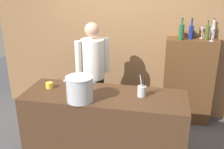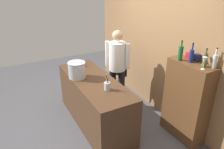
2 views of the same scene
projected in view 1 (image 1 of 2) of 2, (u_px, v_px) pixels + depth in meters
name	position (u px, v px, depth m)	size (l,w,h in m)	color
brick_back_panel	(124.00, 25.00, 4.31)	(4.40, 0.10, 3.00)	olive
prep_counter	(105.00, 126.00, 3.39)	(2.01, 0.70, 0.90)	#472D1C
bar_cabinet	(188.00, 81.00, 4.20)	(0.76, 0.32, 1.37)	brown
chef	(93.00, 69.00, 3.90)	(0.45, 0.42, 1.66)	black
stockpot_large	(80.00, 89.00, 3.03)	(0.38, 0.32, 0.30)	#B7BABF
utensil_crock	(142.00, 91.00, 3.17)	(0.10, 0.10, 0.28)	#B7BABF
butter_jar	(49.00, 85.00, 3.41)	(0.09, 0.09, 0.07)	yellow
wine_bottle_cobalt	(191.00, 32.00, 3.91)	(0.07, 0.07, 0.31)	navy
wine_bottle_clear	(213.00, 31.00, 3.95)	(0.07, 0.07, 0.30)	silver
wine_bottle_green	(181.00, 32.00, 3.86)	(0.07, 0.07, 0.32)	#1E592D
wine_bottle_olive	(207.00, 32.00, 3.89)	(0.06, 0.06, 0.28)	#475123
wine_glass_short	(213.00, 32.00, 3.78)	(0.07, 0.07, 0.19)	silver
wine_glass_wide	(202.00, 31.00, 3.96)	(0.07, 0.07, 0.16)	silver
spice_tin_red	(182.00, 34.00, 4.04)	(0.07, 0.07, 0.10)	red
spice_tin_navy	(191.00, 34.00, 4.03)	(0.07, 0.07, 0.12)	navy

